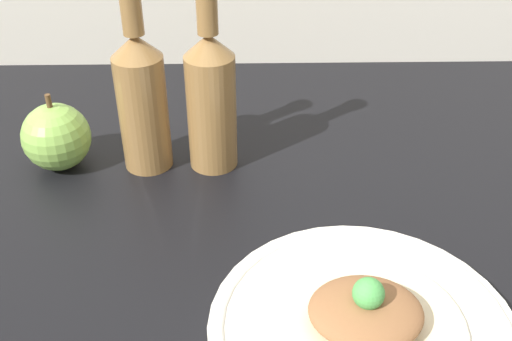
# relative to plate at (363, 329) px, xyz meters

# --- Properties ---
(ground_plane) EXTENTS (1.80, 1.10, 0.04)m
(ground_plane) POSITION_rel_plate_xyz_m (-0.08, 0.08, -0.03)
(ground_plane) COLOR black
(plate) EXTENTS (0.28, 0.28, 0.02)m
(plate) POSITION_rel_plate_xyz_m (0.00, 0.00, 0.00)
(plate) COLOR silver
(plate) RESTS_ON ground_plane
(plated_food) EXTENTS (0.18, 0.18, 0.05)m
(plated_food) POSITION_rel_plate_xyz_m (0.00, 0.00, 0.02)
(plated_food) COLOR beige
(plated_food) RESTS_ON plate
(cider_bottle_left) EXTENTS (0.06, 0.06, 0.24)m
(cider_bottle_left) POSITION_rel_plate_xyz_m (-0.23, 0.29, 0.09)
(cider_bottle_left) COLOR olive
(cider_bottle_left) RESTS_ON ground_plane
(cider_bottle_right) EXTENTS (0.06, 0.06, 0.24)m
(cider_bottle_right) POSITION_rel_plate_xyz_m (-0.14, 0.29, 0.09)
(cider_bottle_right) COLOR olive
(cider_bottle_right) RESTS_ON ground_plane
(apple) EXTENTS (0.08, 0.08, 0.10)m
(apple) POSITION_rel_plate_xyz_m (-0.34, 0.28, 0.03)
(apple) COLOR #84B74C
(apple) RESTS_ON ground_plane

